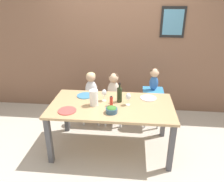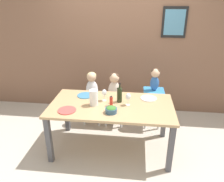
{
  "view_description": "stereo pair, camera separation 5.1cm",
  "coord_description": "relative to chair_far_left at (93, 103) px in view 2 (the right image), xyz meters",
  "views": [
    {
      "loc": [
        0.28,
        -2.76,
        2.17
      ],
      "look_at": [
        0.0,
        0.07,
        0.93
      ],
      "focal_mm": 35.0,
      "sensor_mm": 36.0,
      "label": 1
    },
    {
      "loc": [
        0.33,
        -2.76,
        2.17
      ],
      "look_at": [
        0.0,
        0.07,
        0.93
      ],
      "focal_mm": 35.0,
      "sensor_mm": 36.0,
      "label": 2
    }
  ],
  "objects": [
    {
      "name": "person_child_center",
      "position": [
        0.4,
        0.0,
        0.35
      ],
      "size": [
        0.21,
        0.17,
        0.5
      ],
      "color": "beige",
      "rests_on": "chair_far_center"
    },
    {
      "name": "person_baby_right",
      "position": [
        1.08,
        0.0,
        0.54
      ],
      "size": [
        0.15,
        0.15,
        0.38
      ],
      "color": "#3366B2",
      "rests_on": "chair_right_highchair"
    },
    {
      "name": "paper_towel_roll",
      "position": [
        0.19,
        -0.76,
        0.47
      ],
      "size": [
        0.12,
        0.12,
        0.23
      ],
      "color": "white",
      "rests_on": "dining_table"
    },
    {
      "name": "dinner_plate_back_right",
      "position": [
        0.97,
        -0.46,
        0.36
      ],
      "size": [
        0.25,
        0.25,
        0.01
      ],
      "color": "silver",
      "rests_on": "dining_table"
    },
    {
      "name": "wall_back",
      "position": [
        0.43,
        0.64,
        0.96
      ],
      "size": [
        10.0,
        0.09,
        2.7
      ],
      "color": "brown",
      "rests_on": "ground_plane"
    },
    {
      "name": "chair_right_highchair",
      "position": [
        1.08,
        0.0,
        0.15
      ],
      "size": [
        0.35,
        0.31,
        0.7
      ],
      "color": "silver",
      "rests_on": "ground_plane"
    },
    {
      "name": "chair_far_left",
      "position": [
        0.0,
        0.0,
        0.0
      ],
      "size": [
        0.41,
        0.36,
        0.47
      ],
      "color": "silver",
      "rests_on": "ground_plane"
    },
    {
      "name": "condiment_bottle_hot_sauce",
      "position": [
        0.43,
        -0.75,
        0.43
      ],
      "size": [
        0.04,
        0.04,
        0.16
      ],
      "color": "red",
      "rests_on": "dining_table"
    },
    {
      "name": "dinner_plate_back_left",
      "position": [
        -0.01,
        -0.47,
        0.36
      ],
      "size": [
        0.25,
        0.25,
        0.01
      ],
      "color": "teal",
      "rests_on": "dining_table"
    },
    {
      "name": "salad_bowl_large",
      "position": [
        0.46,
        -0.96,
        0.4
      ],
      "size": [
        0.16,
        0.16,
        0.09
      ],
      "color": "#335675",
      "rests_on": "dining_table"
    },
    {
      "name": "dinner_plate_front_left",
      "position": [
        -0.14,
        -0.97,
        0.36
      ],
      "size": [
        0.25,
        0.25,
        0.01
      ],
      "color": "#D14C47",
      "rests_on": "dining_table"
    },
    {
      "name": "wine_glass_far",
      "position": [
        0.31,
        -0.61,
        0.48
      ],
      "size": [
        0.07,
        0.07,
        0.18
      ],
      "color": "white",
      "rests_on": "dining_table"
    },
    {
      "name": "ground_plane",
      "position": [
        0.43,
        -0.72,
        -0.39
      ],
      "size": [
        14.0,
        14.0,
        0.0
      ],
      "primitive_type": "plane",
      "color": "#BCB2A3"
    },
    {
      "name": "wine_bottle",
      "position": [
        0.54,
        -0.62,
        0.47
      ],
      "size": [
        0.07,
        0.07,
        0.3
      ],
      "color": "#232D19",
      "rests_on": "dining_table"
    },
    {
      "name": "wine_glass_near",
      "position": [
        0.67,
        -0.71,
        0.48
      ],
      "size": [
        0.07,
        0.07,
        0.18
      ],
      "color": "white",
      "rests_on": "dining_table"
    },
    {
      "name": "chair_far_center",
      "position": [
        0.4,
        0.0,
        0.0
      ],
      "size": [
        0.41,
        0.36,
        0.47
      ],
      "color": "silver",
      "rests_on": "ground_plane"
    },
    {
      "name": "dining_table",
      "position": [
        0.43,
        -0.72,
        0.27
      ],
      "size": [
        1.76,
        0.92,
        0.75
      ],
      "color": "tan",
      "rests_on": "ground_plane"
    },
    {
      "name": "person_child_left",
      "position": [
        -0.0,
        0.0,
        0.35
      ],
      "size": [
        0.21,
        0.17,
        0.5
      ],
      "color": "silver",
      "rests_on": "chair_far_left"
    }
  ]
}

